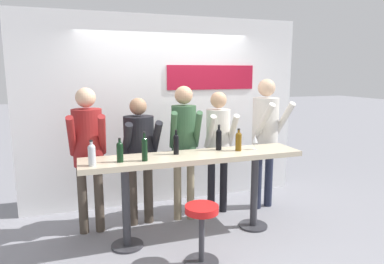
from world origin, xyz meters
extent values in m
plane|color=gray|center=(0.00, 0.00, 0.00)|extent=(40.00, 40.00, 0.00)
cube|color=white|center=(0.00, 1.28, 1.37)|extent=(4.18, 0.10, 2.75)
cube|color=#B2142D|center=(0.69, 1.22, 1.87)|extent=(1.38, 0.02, 0.36)
cube|color=beige|center=(0.00, 0.00, 0.98)|extent=(2.58, 0.52, 0.06)
cylinder|color=#333338|center=(-0.80, 0.00, 0.50)|extent=(0.09, 0.09, 0.95)
cylinder|color=#333338|center=(-0.80, 0.00, 0.01)|extent=(0.36, 0.36, 0.02)
cylinder|color=#333338|center=(0.80, 0.00, 0.50)|extent=(0.09, 0.09, 0.95)
cylinder|color=#333338|center=(0.80, 0.00, 0.01)|extent=(0.36, 0.36, 0.02)
cylinder|color=#333338|center=(-0.12, -0.59, 0.01)|extent=(0.36, 0.36, 0.02)
cylinder|color=#333338|center=(-0.12, -0.59, 0.30)|extent=(0.06, 0.06, 0.56)
cylinder|color=red|center=(-0.12, -0.59, 0.59)|extent=(0.34, 0.34, 0.07)
cylinder|color=#473D33|center=(-1.25, 0.51, 0.43)|extent=(0.11, 0.11, 0.85)
cylinder|color=#473D33|center=(-1.06, 0.50, 0.43)|extent=(0.11, 0.11, 0.85)
cylinder|color=maroon|center=(-1.16, 0.50, 1.19)|extent=(0.37, 0.37, 0.67)
sphere|color=#D6AD89|center=(-1.16, 0.50, 1.66)|extent=(0.23, 0.23, 0.23)
cylinder|color=maroon|center=(-1.33, 0.35, 1.24)|extent=(0.10, 0.40, 0.52)
cylinder|color=maroon|center=(-1.00, 0.33, 1.24)|extent=(0.10, 0.40, 0.52)
cylinder|color=#473D33|center=(-0.64, 0.55, 0.39)|extent=(0.12, 0.12, 0.79)
cylinder|color=#473D33|center=(-0.44, 0.57, 0.39)|extent=(0.12, 0.12, 0.79)
cylinder|color=black|center=(-0.54, 0.56, 1.10)|extent=(0.40, 0.40, 0.62)
sphere|color=#9E7556|center=(-0.54, 0.56, 1.53)|extent=(0.21, 0.21, 0.21)
cylinder|color=black|center=(-0.71, 0.40, 1.14)|extent=(0.11, 0.38, 0.48)
cylinder|color=black|center=(-0.35, 0.42, 1.14)|extent=(0.11, 0.38, 0.48)
cylinder|color=gray|center=(-0.05, 0.52, 0.43)|extent=(0.10, 0.10, 0.85)
cylinder|color=gray|center=(0.12, 0.49, 0.43)|extent=(0.10, 0.10, 0.85)
cylinder|color=#335638|center=(0.03, 0.51, 1.19)|extent=(0.37, 0.37, 0.67)
sphere|color=tan|center=(0.03, 0.51, 1.66)|extent=(0.23, 0.23, 0.23)
cylinder|color=#335638|center=(-0.14, 0.37, 1.24)|extent=(0.14, 0.40, 0.51)
cylinder|color=#335638|center=(0.15, 0.32, 1.24)|extent=(0.14, 0.40, 0.51)
cylinder|color=black|center=(0.46, 0.60, 0.41)|extent=(0.10, 0.10, 0.81)
cylinder|color=black|center=(0.63, 0.57, 0.41)|extent=(0.10, 0.10, 0.81)
cylinder|color=beige|center=(0.54, 0.58, 1.13)|extent=(0.36, 0.36, 0.64)
sphere|color=tan|center=(0.54, 0.58, 1.58)|extent=(0.22, 0.22, 0.22)
cylinder|color=beige|center=(0.37, 0.45, 1.18)|extent=(0.12, 0.38, 0.49)
cylinder|color=beige|center=(0.68, 0.41, 1.18)|extent=(0.12, 0.38, 0.49)
cylinder|color=#23283D|center=(1.15, 0.53, 0.45)|extent=(0.12, 0.12, 0.89)
cylinder|color=#23283D|center=(1.34, 0.56, 0.45)|extent=(0.12, 0.12, 0.89)
cylinder|color=beige|center=(1.24, 0.54, 1.24)|extent=(0.41, 0.41, 0.70)
sphere|color=#D6AD89|center=(1.24, 0.54, 1.73)|extent=(0.24, 0.24, 0.24)
cylinder|color=beige|center=(1.10, 0.35, 1.29)|extent=(0.15, 0.42, 0.54)
cylinder|color=beige|center=(1.44, 0.40, 1.29)|extent=(0.15, 0.42, 0.54)
cylinder|color=#B7BCC1|center=(-1.14, -0.13, 1.10)|extent=(0.08, 0.08, 0.19)
sphere|color=#B7BCC1|center=(-1.14, -0.13, 1.19)|extent=(0.08, 0.08, 0.08)
cylinder|color=#B7BCC1|center=(-1.14, -0.13, 1.23)|extent=(0.03, 0.03, 0.07)
cylinder|color=black|center=(-1.14, -0.13, 1.27)|extent=(0.03, 0.03, 0.01)
cylinder|color=black|center=(-0.60, -0.11, 1.12)|extent=(0.06, 0.06, 0.22)
sphere|color=black|center=(-0.60, -0.11, 1.23)|extent=(0.06, 0.06, 0.06)
cylinder|color=black|center=(-0.60, -0.11, 1.27)|extent=(0.02, 0.02, 0.08)
cylinder|color=black|center=(-0.60, -0.11, 1.32)|extent=(0.03, 0.03, 0.02)
cylinder|color=black|center=(-0.19, 0.08, 1.11)|extent=(0.06, 0.06, 0.20)
sphere|color=black|center=(-0.19, 0.08, 1.21)|extent=(0.06, 0.06, 0.06)
cylinder|color=black|center=(-0.19, 0.08, 1.25)|extent=(0.02, 0.02, 0.07)
cylinder|color=black|center=(-0.19, 0.08, 1.29)|extent=(0.03, 0.03, 0.01)
cylinder|color=black|center=(-0.85, -0.07, 1.10)|extent=(0.07, 0.07, 0.18)
sphere|color=black|center=(-0.85, -0.07, 1.19)|extent=(0.07, 0.07, 0.07)
cylinder|color=black|center=(-0.85, -0.07, 1.22)|extent=(0.03, 0.03, 0.06)
cylinder|color=black|center=(-0.85, -0.07, 1.26)|extent=(0.03, 0.03, 0.01)
cylinder|color=black|center=(0.36, 0.12, 1.12)|extent=(0.07, 0.07, 0.22)
sphere|color=black|center=(0.36, 0.12, 1.23)|extent=(0.07, 0.07, 0.07)
cylinder|color=black|center=(0.36, 0.12, 1.27)|extent=(0.03, 0.03, 0.08)
cylinder|color=black|center=(0.36, 0.12, 1.31)|extent=(0.03, 0.03, 0.02)
cylinder|color=brown|center=(0.57, 0.01, 1.10)|extent=(0.07, 0.07, 0.19)
sphere|color=brown|center=(0.57, 0.01, 1.20)|extent=(0.07, 0.07, 0.07)
cylinder|color=brown|center=(0.57, 0.01, 1.23)|extent=(0.03, 0.03, 0.07)
cylinder|color=black|center=(0.57, 0.01, 1.27)|extent=(0.03, 0.03, 0.01)
cylinder|color=silver|center=(0.79, 0.01, 1.01)|extent=(0.06, 0.06, 0.01)
cylinder|color=silver|center=(0.79, 0.01, 1.06)|extent=(0.01, 0.01, 0.08)
cone|color=silver|center=(0.79, 0.01, 1.14)|extent=(0.07, 0.07, 0.09)
camera|label=1|loc=(-1.24, -3.64, 1.94)|focal=32.00mm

